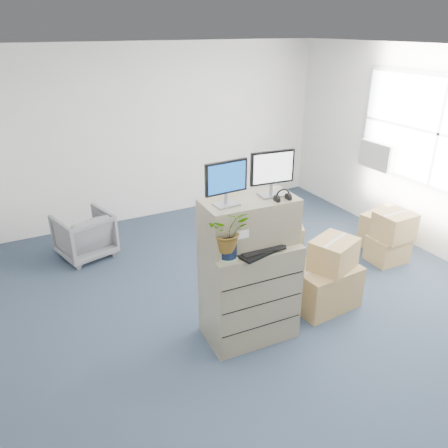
{
  "coord_description": "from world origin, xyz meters",
  "views": [
    {
      "loc": [
        -2.24,
        -3.28,
        3.02
      ],
      "look_at": [
        -0.33,
        0.4,
        1.12
      ],
      "focal_mm": 35.0,
      "sensor_mm": 36.0,
      "label": 1
    }
  ],
  "objects_px": {
    "monitor_right": "(272,171)",
    "potted_plant": "(228,236)",
    "monitor_left": "(226,181)",
    "filing_cabinet_lower": "(249,291)",
    "keyboard": "(261,251)",
    "office_chair": "(84,233)",
    "water_bottle": "(252,230)"
  },
  "relations": [
    {
      "from": "filing_cabinet_lower",
      "to": "water_bottle",
      "type": "bearing_deg",
      "value": 51.4
    },
    {
      "from": "monitor_left",
      "to": "filing_cabinet_lower",
      "type": "bearing_deg",
      "value": -8.73
    },
    {
      "from": "filing_cabinet_lower",
      "to": "potted_plant",
      "type": "distance_m",
      "value": 0.83
    },
    {
      "from": "keyboard",
      "to": "potted_plant",
      "type": "relative_size",
      "value": 1.01
    },
    {
      "from": "monitor_left",
      "to": "water_bottle",
      "type": "distance_m",
      "value": 0.63
    },
    {
      "from": "water_bottle",
      "to": "office_chair",
      "type": "height_order",
      "value": "water_bottle"
    },
    {
      "from": "filing_cabinet_lower",
      "to": "potted_plant",
      "type": "xyz_separation_m",
      "value": [
        -0.32,
        -0.13,
        0.76
      ]
    },
    {
      "from": "keyboard",
      "to": "office_chair",
      "type": "distance_m",
      "value": 3.06
    },
    {
      "from": "office_chair",
      "to": "monitor_right",
      "type": "bearing_deg",
      "value": 104.15
    },
    {
      "from": "water_bottle",
      "to": "office_chair",
      "type": "xyz_separation_m",
      "value": [
        -1.21,
        2.52,
        -0.85
      ]
    },
    {
      "from": "water_bottle",
      "to": "potted_plant",
      "type": "xyz_separation_m",
      "value": [
        -0.36,
        -0.17,
        0.09
      ]
    },
    {
      "from": "water_bottle",
      "to": "office_chair",
      "type": "distance_m",
      "value": 2.92
    },
    {
      "from": "monitor_right",
      "to": "water_bottle",
      "type": "distance_m",
      "value": 0.6
    },
    {
      "from": "keyboard",
      "to": "office_chair",
      "type": "bearing_deg",
      "value": 99.81
    },
    {
      "from": "potted_plant",
      "to": "office_chair",
      "type": "relative_size",
      "value": 0.69
    },
    {
      "from": "filing_cabinet_lower",
      "to": "monitor_left",
      "type": "xyz_separation_m",
      "value": [
        -0.26,
        0.02,
        1.22
      ]
    },
    {
      "from": "filing_cabinet_lower",
      "to": "office_chair",
      "type": "relative_size",
      "value": 1.5
    },
    {
      "from": "water_bottle",
      "to": "monitor_right",
      "type": "bearing_deg",
      "value": -0.03
    },
    {
      "from": "monitor_right",
      "to": "water_bottle",
      "type": "bearing_deg",
      "value": -174.44
    },
    {
      "from": "monitor_left",
      "to": "office_chair",
      "type": "xyz_separation_m",
      "value": [
        -0.91,
        2.54,
        -1.4
      ]
    },
    {
      "from": "monitor_right",
      "to": "potted_plant",
      "type": "bearing_deg",
      "value": -157.57
    },
    {
      "from": "monitor_right",
      "to": "office_chair",
      "type": "distance_m",
      "value": 3.22
    },
    {
      "from": "monitor_right",
      "to": "keyboard",
      "type": "height_order",
      "value": "monitor_right"
    },
    {
      "from": "potted_plant",
      "to": "monitor_left",
      "type": "bearing_deg",
      "value": 67.21
    },
    {
      "from": "keyboard",
      "to": "water_bottle",
      "type": "bearing_deg",
      "value": 68.35
    },
    {
      "from": "filing_cabinet_lower",
      "to": "monitor_right",
      "type": "relative_size",
      "value": 2.39
    },
    {
      "from": "potted_plant",
      "to": "water_bottle",
      "type": "bearing_deg",
      "value": 25.26
    },
    {
      "from": "monitor_left",
      "to": "water_bottle",
      "type": "relative_size",
      "value": 1.53
    },
    {
      "from": "office_chair",
      "to": "filing_cabinet_lower",
      "type": "bearing_deg",
      "value": 99.5
    },
    {
      "from": "water_bottle",
      "to": "potted_plant",
      "type": "height_order",
      "value": "potted_plant"
    },
    {
      "from": "monitor_left",
      "to": "potted_plant",
      "type": "relative_size",
      "value": 0.86
    },
    {
      "from": "filing_cabinet_lower",
      "to": "water_bottle",
      "type": "relative_size",
      "value": 3.87
    }
  ]
}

